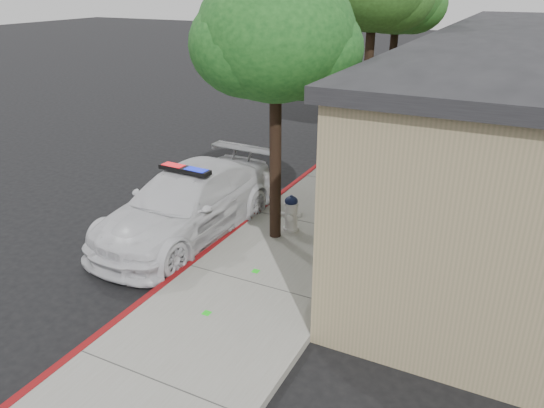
# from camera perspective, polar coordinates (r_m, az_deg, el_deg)

# --- Properties ---
(ground) EXTENTS (120.00, 120.00, 0.00)m
(ground) POSITION_cam_1_polar(r_m,az_deg,el_deg) (11.04, -9.33, -7.17)
(ground) COLOR black
(ground) RESTS_ON ground
(sidewalk) EXTENTS (3.20, 60.00, 0.15)m
(sidewalk) POSITION_cam_1_polar(r_m,az_deg,el_deg) (12.64, 4.54, -2.42)
(sidewalk) COLOR gray
(sidewalk) RESTS_ON ground
(red_curb) EXTENTS (0.14, 60.00, 0.16)m
(red_curb) POSITION_cam_1_polar(r_m,az_deg,el_deg) (13.23, -1.63, -1.11)
(red_curb) COLOR maroon
(red_curb) RESTS_ON ground
(police_car) EXTENTS (2.41, 5.44, 1.67)m
(police_car) POSITION_cam_1_polar(r_m,az_deg,el_deg) (12.23, -9.25, 0.06)
(police_car) COLOR silver
(police_car) RESTS_ON ground
(fire_hydrant) EXTENTS (0.50, 0.43, 0.86)m
(fire_hydrant) POSITION_cam_1_polar(r_m,az_deg,el_deg) (12.08, 2.09, -0.97)
(fire_hydrant) COLOR silver
(fire_hydrant) RESTS_ON sidewalk
(street_tree_near) EXTENTS (3.30, 3.14, 5.75)m
(street_tree_near) POSITION_cam_1_polar(r_m,az_deg,el_deg) (10.75, 0.44, 17.39)
(street_tree_near) COLOR black
(street_tree_near) RESTS_ON sidewalk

